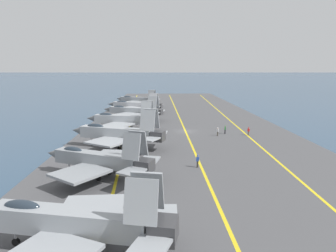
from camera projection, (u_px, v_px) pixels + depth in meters
name	position (u px, v px, depth m)	size (l,w,h in m)	color
ground_plane	(185.00, 133.00, 63.93)	(2000.00, 2000.00, 0.00)	#334C66
carrier_deck	(185.00, 132.00, 63.89)	(193.56, 44.31, 0.40)	#4C4C4F
deck_stripe_foul_line	(242.00, 131.00, 64.26)	(174.21, 0.36, 0.01)	yellow
deck_stripe_centerline	(185.00, 131.00, 63.85)	(174.21, 0.36, 0.01)	yellow
deck_stripe_edge_line	(128.00, 131.00, 63.44)	(174.21, 0.36, 0.01)	yellow
parked_jet_nearest	(72.00, 222.00, 21.38)	(12.16, 15.88, 6.25)	#93999E
parked_jet_second	(99.00, 160.00, 36.44)	(13.04, 15.21, 6.14)	gray
parked_jet_third	(118.00, 133.00, 50.08)	(13.11, 17.08, 6.80)	#9EA3A8
parked_jet_fourth	(123.00, 119.00, 62.94)	(12.56, 15.59, 6.61)	#9EA3A8
parked_jet_fifth	(134.00, 111.00, 76.78)	(13.72, 16.58, 6.41)	#9EA3A8
parked_jet_sixth	(135.00, 105.00, 90.50)	(13.89, 17.45, 5.89)	#A8AAAF
parked_jet_seventh	(138.00, 99.00, 104.12)	(13.95, 15.86, 5.95)	gray
crew_green_vest	(225.00, 129.00, 61.03)	(0.42, 0.33, 1.72)	#232328
crew_blue_vest	(198.00, 160.00, 40.29)	(0.32, 0.42, 1.79)	#383328
crew_white_vest	(218.00, 131.00, 59.23)	(0.40, 0.45, 1.73)	#4C473D
crew_red_vest	(248.00, 131.00, 59.73)	(0.26, 0.38, 1.65)	#4C473D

